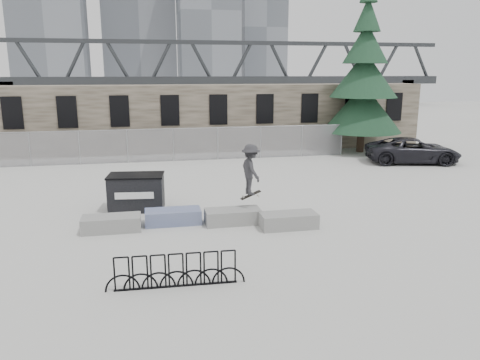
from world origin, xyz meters
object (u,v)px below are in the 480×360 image
planter_far_left (111,223)px  planter_center_left (173,216)px  planter_center_right (233,216)px  suv (413,150)px  bike_rack (176,271)px  spruce_tree (364,84)px  dumpster (136,192)px  skateboarder (251,170)px  planter_offset (289,220)px

planter_far_left → planter_center_left: bearing=9.5°
planter_far_left → planter_center_right: 4.28m
planter_far_left → planter_center_left: size_ratio=1.00×
suv → planter_center_left: bearing=133.6°
planter_far_left → bike_rack: bike_rack is taller
bike_rack → spruce_tree: bearing=53.0°
planter_center_left → suv: suv is taller
dumpster → spruce_tree: 18.87m
planter_far_left → bike_rack: (1.91, -4.82, 0.15)m
suv → skateboarder: size_ratio=2.69×
suv → skateboarder: (-12.02, -8.87, 1.15)m
planter_center_left → planter_far_left: bearing=-170.5°
planter_far_left → skateboarder: (5.01, 0.26, 1.62)m
bike_rack → planter_offset: bearing=42.9°
spruce_tree → skateboarder: spruce_tree is taller
planter_offset → skateboarder: skateboarder is taller
dumpster → planter_offset: bearing=-25.9°
spruce_tree → suv: bearing=-72.8°
spruce_tree → planter_far_left: bearing=-139.4°
skateboarder → bike_rack: bearing=138.2°
planter_center_left → skateboarder: bearing=-2.0°
planter_far_left → spruce_tree: size_ratio=0.17×
planter_center_right → bike_rack: 5.34m
planter_center_right → planter_offset: 2.04m
planter_center_left → bike_rack: bike_rack is taller
planter_offset → spruce_tree: spruce_tree is taller
planter_center_left → spruce_tree: spruce_tree is taller
planter_offset → bike_rack: (-4.22, -3.92, 0.15)m
bike_rack → suv: suv is taller
planter_far_left → planter_center_left: (2.14, 0.36, 0.00)m
planter_offset → skateboarder: bearing=134.0°
spruce_tree → dumpster: bearing=-143.5°
dumpster → spruce_tree: spruce_tree is taller
planter_center_right → skateboarder: size_ratio=0.98×
planter_offset → bike_rack: size_ratio=0.56×
planter_center_right → bike_rack: bearing=-116.4°
planter_far_left → dumpster: (0.84, 2.46, 0.44)m
planter_center_left → spruce_tree: bearing=44.0°
planter_center_left → planter_center_right: same height
planter_offset → dumpster: dumpster is taller
dumpster → suv: bearing=29.0°
planter_offset → suv: suv is taller
planter_center_right → dumpster: 4.27m
planter_far_left → spruce_tree: (15.69, 13.45, 4.29)m
planter_offset → bike_rack: bearing=-137.1°
dumpster → spruce_tree: (14.85, 10.99, 3.85)m
skateboarder → planter_center_right: bearing=101.7°
planter_center_right → suv: (12.75, 9.17, 0.47)m
spruce_tree → skateboarder: 17.18m
bike_rack → suv: 20.57m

